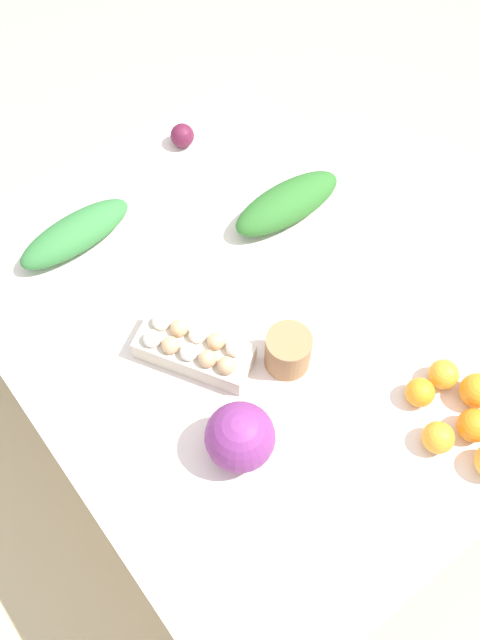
% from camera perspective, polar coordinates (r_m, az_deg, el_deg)
% --- Properties ---
extents(ground_plane, '(8.00, 8.00, 0.00)m').
position_cam_1_polar(ground_plane, '(2.44, -0.00, -8.78)').
color(ground_plane, '#C6B289').
extents(dining_table, '(1.46, 1.09, 0.72)m').
position_cam_1_polar(dining_table, '(1.86, -0.00, -1.50)').
color(dining_table, silver).
rests_on(dining_table, ground_plane).
extents(cabbage_purple, '(0.16, 0.16, 0.16)m').
position_cam_1_polar(cabbage_purple, '(1.58, -0.00, -9.33)').
color(cabbage_purple, '#7A2D75').
rests_on(cabbage_purple, dining_table).
extents(egg_carton, '(0.30, 0.24, 0.09)m').
position_cam_1_polar(egg_carton, '(1.71, -3.71, -2.33)').
color(egg_carton, beige).
rests_on(egg_carton, dining_table).
extents(paper_bag, '(0.11, 0.11, 0.11)m').
position_cam_1_polar(paper_bag, '(1.70, 3.86, -2.48)').
color(paper_bag, '#997047').
rests_on(paper_bag, dining_table).
extents(greens_bunch_beet_tops, '(0.13, 0.34, 0.10)m').
position_cam_1_polar(greens_bunch_beet_tops, '(1.96, 3.80, 9.31)').
color(greens_bunch_beet_tops, '#2D6B28').
rests_on(greens_bunch_beet_tops, dining_table).
extents(greens_bunch_chard, '(0.12, 0.33, 0.09)m').
position_cam_1_polar(greens_bunch_chard, '(1.94, -13.04, 6.75)').
color(greens_bunch_chard, '#337538').
rests_on(greens_bunch_chard, dining_table).
extents(beet_root, '(0.07, 0.07, 0.07)m').
position_cam_1_polar(beet_root, '(2.15, -4.64, 14.50)').
color(beet_root, '#5B1933').
rests_on(beet_root, dining_table).
extents(orange_0, '(0.08, 0.08, 0.08)m').
position_cam_1_polar(orange_0, '(1.75, 18.46, -5.38)').
color(orange_0, orange).
rests_on(orange_0, dining_table).
extents(orange_1, '(0.07, 0.07, 0.07)m').
position_cam_1_polar(orange_1, '(1.68, 15.56, -9.05)').
color(orange_1, orange).
rests_on(orange_1, dining_table).
extents(orange_2, '(0.07, 0.07, 0.07)m').
position_cam_1_polar(orange_2, '(1.75, 15.97, -4.20)').
color(orange_2, orange).
rests_on(orange_2, dining_table).
extents(orange_5, '(0.08, 0.08, 0.08)m').
position_cam_1_polar(orange_5, '(1.71, 18.21, -8.01)').
color(orange_5, orange).
rests_on(orange_5, dining_table).
extents(orange_7, '(0.07, 0.07, 0.07)m').
position_cam_1_polar(orange_7, '(1.72, 14.20, -5.63)').
color(orange_7, orange).
rests_on(orange_7, dining_table).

